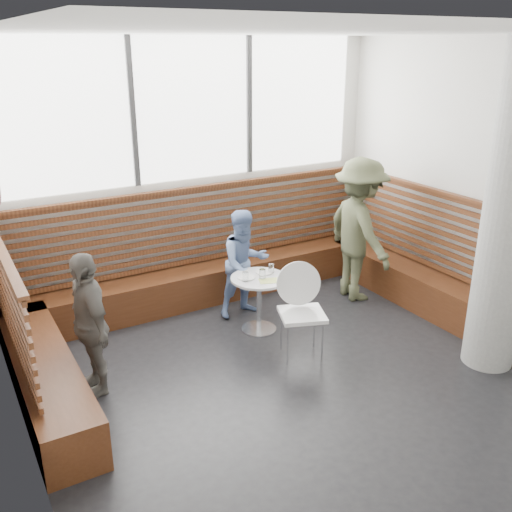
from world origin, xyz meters
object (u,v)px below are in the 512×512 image
adult_man (359,230)px  child_left (89,324)px  cafe_table (259,293)px  child_back (245,264)px  cafe_chair (298,303)px  concrete_column (510,214)px

adult_man → child_left: size_ratio=1.31×
cafe_table → adult_man: 1.63m
child_back → child_left: child_left is taller
adult_man → child_left: (-3.52, -0.43, -0.21)m
cafe_chair → child_left: bearing=-170.0°
concrete_column → child_back: 2.93m
cafe_chair → child_left: size_ratio=0.71×
child_left → cafe_chair: bearing=76.2°
cafe_chair → adult_man: adult_man is taller
cafe_chair → child_back: (-0.02, 1.10, 0.08)m
concrete_column → adult_man: size_ratio=1.76×
concrete_column → child_left: 4.07m
adult_man → child_left: bearing=104.0°
child_back → concrete_column: bearing=-55.5°
adult_man → child_back: size_ratio=1.39×
concrete_column → child_left: (-3.66, 1.53, -0.90)m
adult_man → cafe_table: bearing=103.5°
cafe_table → child_left: (-1.96, -0.25, 0.23)m
concrete_column → child_left: concrete_column is taller
cafe_table → child_left: size_ratio=0.47×
cafe_chair → child_back: child_back is taller
cafe_table → cafe_chair: cafe_chair is taller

